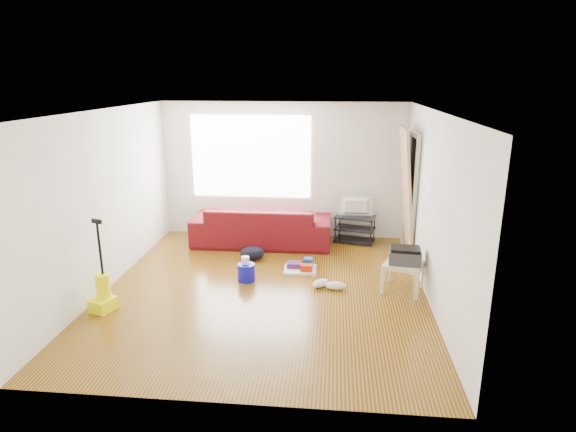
# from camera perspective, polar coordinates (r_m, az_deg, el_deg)

# --- Properties ---
(room) EXTENTS (4.51, 5.01, 2.51)m
(room) POSITION_cam_1_polar(r_m,az_deg,el_deg) (6.66, -2.10, 1.65)
(room) COLOR #44290B
(room) RESTS_ON ground
(sofa) EXTENTS (2.46, 0.96, 0.72)m
(sofa) POSITION_cam_1_polar(r_m,az_deg,el_deg) (8.78, -3.07, -3.28)
(sofa) COLOR #510F15
(sofa) RESTS_ON ground
(tv_stand) EXTENTS (0.78, 0.56, 0.49)m
(tv_stand) POSITION_cam_1_polar(r_m,az_deg,el_deg) (8.88, 7.93, -1.48)
(tv_stand) COLOR black
(tv_stand) RESTS_ON ground
(tv) EXTENTS (0.63, 0.08, 0.36)m
(tv) POSITION_cam_1_polar(r_m,az_deg,el_deg) (8.76, 8.03, 1.12)
(tv) COLOR black
(tv) RESTS_ON tv_stand
(side_table) EXTENTS (0.67, 0.67, 0.42)m
(side_table) POSITION_cam_1_polar(r_m,az_deg,el_deg) (6.96, 13.58, -5.93)
(side_table) COLOR beige
(side_table) RESTS_ON ground
(printer) EXTENTS (0.47, 0.37, 0.23)m
(printer) POSITION_cam_1_polar(r_m,az_deg,el_deg) (6.90, 13.68, -4.56)
(printer) COLOR #2F2E33
(printer) RESTS_ON side_table
(bucket) EXTENTS (0.30, 0.30, 0.26)m
(bucket) POSITION_cam_1_polar(r_m,az_deg,el_deg) (7.26, -4.94, -7.61)
(bucket) COLOR #0F0FBA
(bucket) RESTS_ON ground
(toilet_paper) EXTENTS (0.12, 0.12, 0.11)m
(toilet_paper) POSITION_cam_1_polar(r_m,az_deg,el_deg) (7.21, -5.05, -6.19)
(toilet_paper) COLOR silver
(toilet_paper) RESTS_ON bucket
(cleaning_tray) EXTENTS (0.51, 0.42, 0.18)m
(cleaning_tray) POSITION_cam_1_polar(r_m,az_deg,el_deg) (7.56, 1.57, -6.10)
(cleaning_tray) COLOR silver
(cleaning_tray) RESTS_ON ground
(backpack) EXTENTS (0.42, 0.35, 0.22)m
(backpack) POSITION_cam_1_polar(r_m,az_deg,el_deg) (8.06, -4.26, -5.13)
(backpack) COLOR black
(backpack) RESTS_ON ground
(sneakers) EXTENTS (0.52, 0.28, 0.12)m
(sneakers) POSITION_cam_1_polar(r_m,az_deg,el_deg) (6.98, 4.79, -8.09)
(sneakers) COLOR white
(sneakers) RESTS_ON ground
(vacuum) EXTENTS (0.34, 0.36, 1.21)m
(vacuum) POSITION_cam_1_polar(r_m,az_deg,el_deg) (6.74, -21.07, -8.56)
(vacuum) COLOR #F2F506
(vacuum) RESTS_ON ground
(door_panel) EXTENTS (0.27, 0.86, 2.15)m
(door_panel) POSITION_cam_1_polar(r_m,az_deg,el_deg) (8.42, 13.37, -4.57)
(door_panel) COLOR #A27555
(door_panel) RESTS_ON ground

